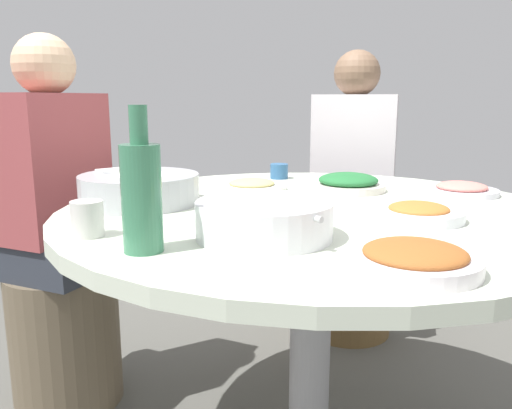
% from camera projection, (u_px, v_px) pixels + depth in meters
% --- Properties ---
extents(round_dining_table, '(1.28, 1.28, 0.76)m').
position_uv_depth(round_dining_table, '(312.00, 242.00, 1.33)').
color(round_dining_table, '#99999E').
rests_on(round_dining_table, ground).
extents(rice_bowl, '(0.31, 0.31, 0.09)m').
position_uv_depth(rice_bowl, '(140.00, 188.00, 1.36)').
color(rice_bowl, '#B2B5BA').
rests_on(rice_bowl, round_dining_table).
extents(soup_bowl, '(0.27, 0.30, 0.07)m').
position_uv_depth(soup_bowl, '(264.00, 221.00, 1.03)').
color(soup_bowl, white).
rests_on(soup_bowl, round_dining_table).
extents(dish_noodles, '(0.21, 0.21, 0.03)m').
position_uv_depth(dish_noodles, '(252.00, 185.00, 1.57)').
color(dish_noodles, white).
rests_on(dish_noodles, round_dining_table).
extents(dish_shrimp, '(0.21, 0.21, 0.04)m').
position_uv_depth(dish_shrimp, '(462.00, 189.00, 1.50)').
color(dish_shrimp, silver).
rests_on(dish_shrimp, round_dining_table).
extents(dish_tofu_braise, '(0.20, 0.20, 0.04)m').
position_uv_depth(dish_tofu_braise, '(419.00, 213.00, 1.18)').
color(dish_tofu_braise, white).
rests_on(dish_tofu_braise, round_dining_table).
extents(dish_stirfry, '(0.21, 0.21, 0.05)m').
position_uv_depth(dish_stirfry, '(415.00, 258.00, 0.83)').
color(dish_stirfry, white).
rests_on(dish_stirfry, round_dining_table).
extents(dish_greens, '(0.22, 0.22, 0.05)m').
position_uv_depth(dish_greens, '(348.00, 183.00, 1.56)').
color(dish_greens, silver).
rests_on(dish_greens, round_dining_table).
extents(green_bottle, '(0.07, 0.07, 0.26)m').
position_uv_depth(green_bottle, '(142.00, 194.00, 0.92)').
color(green_bottle, '#397855').
rests_on(green_bottle, round_dining_table).
extents(tea_cup_near, '(0.06, 0.06, 0.05)m').
position_uv_depth(tea_cup_near, '(279.00, 171.00, 1.79)').
color(tea_cup_near, '#2E5C8C').
rests_on(tea_cup_near, round_dining_table).
extents(tea_cup_far, '(0.06, 0.06, 0.07)m').
position_uv_depth(tea_cup_far, '(87.00, 219.00, 1.03)').
color(tea_cup_far, silver).
rests_on(tea_cup_far, round_dining_table).
extents(stool_for_diner_left, '(0.36, 0.36, 0.47)m').
position_uv_depth(stool_for_diner_left, '(66.00, 336.00, 1.77)').
color(stool_for_diner_left, brown).
rests_on(stool_for_diner_left, ground).
extents(diner_left, '(0.40, 0.41, 0.76)m').
position_uv_depth(diner_left, '(53.00, 176.00, 1.65)').
color(diner_left, '#2D333D').
rests_on(diner_left, stool_for_diner_left).
extents(stool_for_diner_right, '(0.37, 0.37, 0.47)m').
position_uv_depth(stool_for_diner_right, '(349.00, 281.00, 2.30)').
color(stool_for_diner_right, brown).
rests_on(stool_for_diner_right, ground).
extents(diner_right, '(0.44, 0.43, 0.76)m').
position_uv_depth(diner_right, '(354.00, 157.00, 2.19)').
color(diner_right, '#2D333D').
rests_on(diner_right, stool_for_diner_right).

